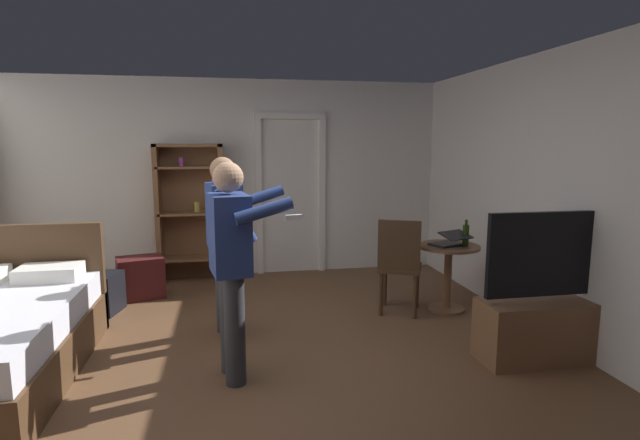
{
  "coord_description": "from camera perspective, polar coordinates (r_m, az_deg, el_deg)",
  "views": [
    {
      "loc": [
        -0.03,
        -3.77,
        1.74
      ],
      "look_at": [
        0.75,
        0.37,
        1.08
      ],
      "focal_mm": 27.57,
      "sensor_mm": 36.0,
      "label": 1
    }
  ],
  "objects": [
    {
      "name": "suitcase_small",
      "position": [
        5.63,
        -24.51,
        -7.72
      ],
      "size": [
        0.53,
        0.48,
        0.41
      ],
      "primitive_type": "cube",
      "rotation": [
        0.0,
        0.0,
        -0.24
      ],
      "color": "black",
      "rests_on": "ground_plane"
    },
    {
      "name": "doorway_frame",
      "position": [
        6.57,
        -3.42,
        4.37
      ],
      "size": [
        0.93,
        0.08,
        2.13
      ],
      "color": "white",
      "rests_on": "ground_plane"
    },
    {
      "name": "wooden_chair",
      "position": [
        5.06,
        9.22,
        -4.87
      ],
      "size": [
        0.56,
        0.56,
        0.99
      ],
      "color": "#4C331E",
      "rests_on": "ground_plane"
    },
    {
      "name": "ground_plane",
      "position": [
        4.15,
        -9.66,
        -16.01
      ],
      "size": [
        6.13,
        6.13,
        0.0
      ],
      "primitive_type": "plane",
      "color": "brown"
    },
    {
      "name": "suitcase_dark",
      "position": [
        5.95,
        -20.09,
        -6.29
      ],
      "size": [
        0.57,
        0.48,
        0.47
      ],
      "primitive_type": "cube",
      "rotation": [
        0.0,
        0.0,
        0.27
      ],
      "color": "#4C1919",
      "rests_on": "ground_plane"
    },
    {
      "name": "person_blue_shirt",
      "position": [
        3.62,
        -10.22,
        -4.34
      ],
      "size": [
        0.66,
        0.56,
        1.61
      ],
      "color": "#333338",
      "rests_on": "ground_plane"
    },
    {
      "name": "wall_back",
      "position": [
        6.6,
        -10.44,
        4.75
      ],
      "size": [
        5.81,
        0.12,
        2.56
      ],
      "primitive_type": "cube",
      "color": "silver",
      "rests_on": "ground_plane"
    },
    {
      "name": "side_table",
      "position": [
        5.29,
        14.64,
        -5.26
      ],
      "size": [
        0.63,
        0.63,
        0.7
      ],
      "color": "brown",
      "rests_on": "ground_plane"
    },
    {
      "name": "wall_right",
      "position": [
        4.76,
        26.55,
        2.4
      ],
      "size": [
        0.12,
        5.74,
        2.56
      ],
      "primitive_type": "cube",
      "color": "silver",
      "rests_on": "ground_plane"
    },
    {
      "name": "laptop",
      "position": [
        5.19,
        14.81,
        -2.36
      ],
      "size": [
        0.42,
        0.42,
        0.16
      ],
      "color": "black",
      "rests_on": "side_table"
    },
    {
      "name": "person_striped_shirt",
      "position": [
        4.44,
        -10.87,
        -1.71
      ],
      "size": [
        0.74,
        0.6,
        1.62
      ],
      "color": "#333338",
      "rests_on": "ground_plane"
    },
    {
      "name": "tv_flatscreen",
      "position": [
        4.43,
        25.03,
        -10.2
      ],
      "size": [
        1.16,
        0.4,
        1.22
      ],
      "color": "brown",
      "rests_on": "ground_plane"
    },
    {
      "name": "bottle_on_table",
      "position": [
        5.21,
        16.56,
        -1.68
      ],
      "size": [
        0.06,
        0.06,
        0.27
      ],
      "color": "#223C0D",
      "rests_on": "side_table"
    },
    {
      "name": "bookshelf",
      "position": [
        6.42,
        -14.78,
        1.45
      ],
      "size": [
        0.84,
        0.32,
        1.73
      ],
      "color": "brown",
      "rests_on": "ground_plane"
    }
  ]
}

